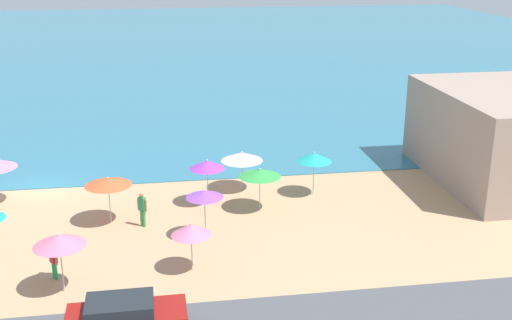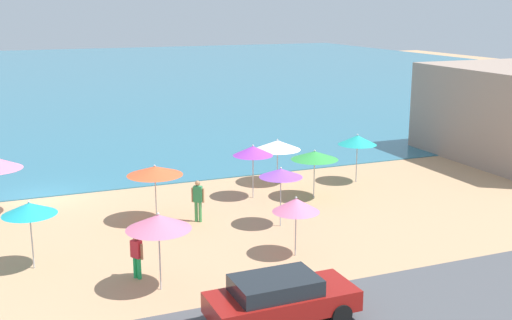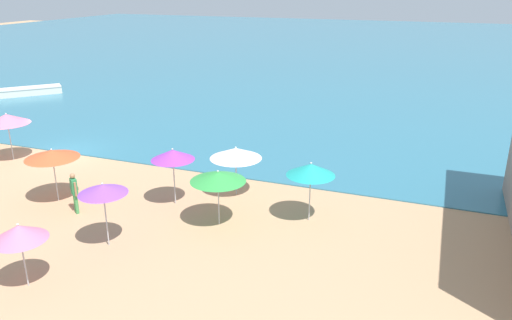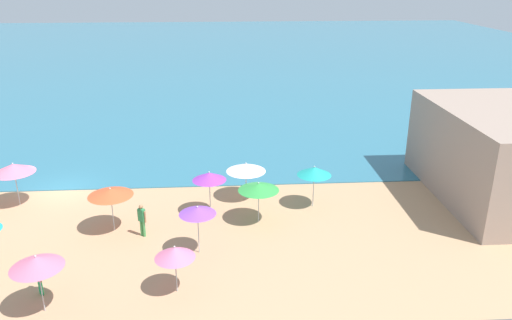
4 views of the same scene
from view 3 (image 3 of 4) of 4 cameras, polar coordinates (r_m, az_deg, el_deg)
ground_plane at (r=30.98m, az=-20.97°, el=0.75°), size 160.00×160.00×0.00m
sea at (r=79.75m, az=6.31°, el=12.92°), size 150.00×110.00×0.05m
beach_umbrella_0 at (r=17.53m, az=-25.46°, el=-7.50°), size 1.74×1.74×2.27m
beach_umbrella_2 at (r=21.92m, az=-9.50°, el=0.59°), size 1.92×1.92×2.61m
beach_umbrella_4 at (r=22.72m, az=-2.32°, el=0.79°), size 2.39×2.39×2.34m
beach_umbrella_8 at (r=30.37m, az=-26.60°, el=4.22°), size 2.40×2.40×2.68m
beach_umbrella_9 at (r=20.21m, az=6.28°, el=-1.10°), size 2.00×2.00×2.57m
beach_umbrella_10 at (r=23.70m, az=-22.30°, el=0.63°), size 2.36×2.36×2.50m
beach_umbrella_11 at (r=18.94m, az=-17.11°, el=-3.20°), size 1.80×1.80×2.55m
beach_umbrella_14 at (r=19.86m, az=-4.37°, el=-1.90°), size 2.25×2.25×2.37m
bather_0 at (r=22.55m, az=-20.05°, el=-3.33°), size 0.48×0.39×1.82m
skiff_nearshore at (r=48.07m, az=-24.70°, el=7.16°), size 4.79×5.12×0.65m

